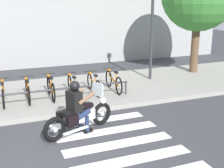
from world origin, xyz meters
TOP-DOWN VIEW (x-y plane):
  - ground_plane at (0.00, 0.00)m, footprint 48.00×48.00m
  - sidewalk at (0.00, 4.40)m, footprint 24.00×4.40m
  - crosswalk_stripe_1 at (1.40, -0.80)m, footprint 2.80×0.40m
  - crosswalk_stripe_2 at (1.40, 0.00)m, footprint 2.80×0.40m
  - crosswalk_stripe_3 at (1.40, 0.80)m, footprint 2.80×0.40m
  - crosswalk_stripe_4 at (1.40, 1.60)m, footprint 2.80×0.40m
  - motorcycle at (0.70, 1.01)m, footprint 2.09×0.98m
  - rider at (0.63, 0.98)m, footprint 0.75×0.68m
  - bicycle_2 at (-1.09, 3.77)m, footprint 0.48×1.68m
  - bicycle_3 at (-0.32, 3.77)m, footprint 0.48×1.65m
  - bicycle_4 at (0.46, 3.77)m, footprint 0.48×1.67m
  - bicycle_5 at (1.23, 3.77)m, footprint 0.48×1.70m
  - bicycle_6 at (2.00, 3.77)m, footprint 0.48×1.68m
  - bicycle_7 at (2.78, 3.77)m, footprint 0.48×1.75m
  - bike_rack at (0.07, 3.21)m, footprint 6.01×0.07m
  - street_lamp at (4.89, 4.80)m, footprint 0.28×0.28m

SIDE VIEW (x-z plane):
  - ground_plane at x=0.00m, z-range 0.00..0.00m
  - crosswalk_stripe_1 at x=1.40m, z-range 0.00..0.01m
  - crosswalk_stripe_2 at x=1.40m, z-range 0.00..0.01m
  - crosswalk_stripe_3 at x=1.40m, z-range 0.00..0.01m
  - crosswalk_stripe_4 at x=1.40m, z-range 0.00..0.01m
  - sidewalk at x=0.00m, z-range 0.00..0.15m
  - motorcycle at x=0.70m, z-range -0.16..1.08m
  - bicycle_6 at x=2.00m, z-range 0.12..0.86m
  - bicycle_5 at x=1.23m, z-range 0.12..0.87m
  - bicycle_3 at x=-0.32m, z-range 0.12..0.88m
  - bicycle_2 at x=-1.09m, z-range 0.12..0.88m
  - bicycle_7 at x=2.78m, z-range 0.12..0.90m
  - bicycle_4 at x=0.46m, z-range 0.11..0.91m
  - bike_rack at x=0.07m, z-range 0.34..0.82m
  - rider at x=0.63m, z-range 0.11..1.55m
  - street_lamp at x=4.89m, z-range 0.44..4.27m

